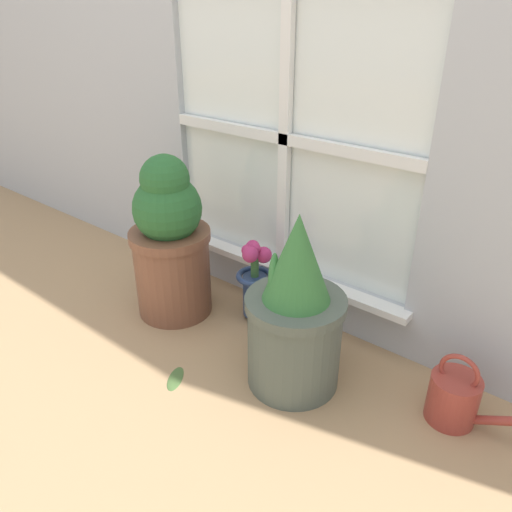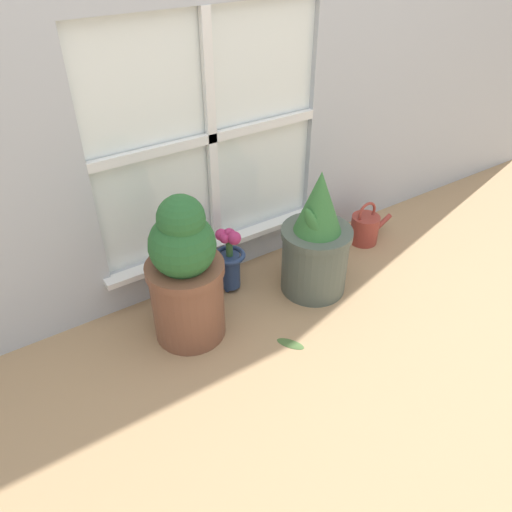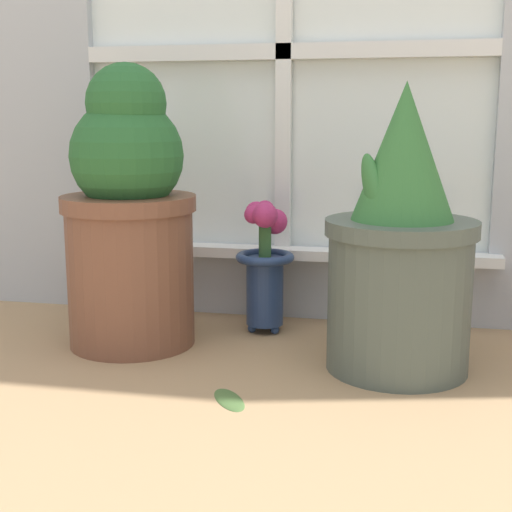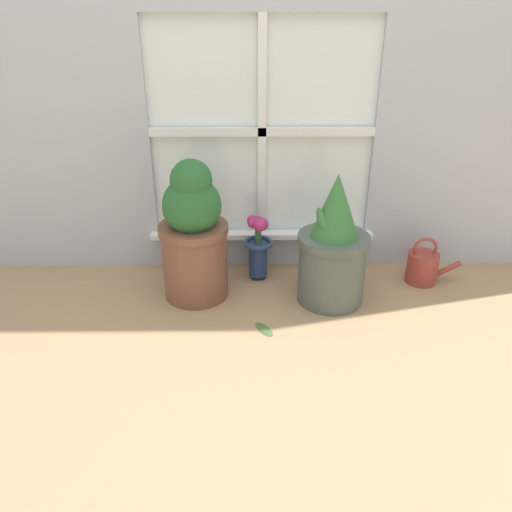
# 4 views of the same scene
# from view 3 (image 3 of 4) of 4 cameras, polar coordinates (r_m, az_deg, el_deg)

# --- Properties ---
(ground_plane) EXTENTS (10.00, 10.00, 0.00)m
(ground_plane) POSITION_cam_3_polar(r_m,az_deg,el_deg) (1.30, -1.74, -10.80)
(ground_plane) COLOR tan
(potted_plant_left) EXTENTS (0.28, 0.28, 0.59)m
(potted_plant_left) POSITION_cam_3_polar(r_m,az_deg,el_deg) (1.52, -10.14, 3.24)
(potted_plant_left) COLOR brown
(potted_plant_left) RESTS_ON ground_plane
(potted_plant_right) EXTENTS (0.29, 0.29, 0.55)m
(potted_plant_right) POSITION_cam_3_polar(r_m,az_deg,el_deg) (1.38, 11.48, 0.42)
(potted_plant_right) COLOR #4C564C
(potted_plant_right) RESTS_ON ground_plane
(flower_vase) EXTENTS (0.13, 0.13, 0.30)m
(flower_vase) POSITION_cam_3_polar(r_m,az_deg,el_deg) (1.61, 0.72, -0.55)
(flower_vase) COLOR navy
(flower_vase) RESTS_ON ground_plane
(fallen_leaf) EXTENTS (0.09, 0.12, 0.01)m
(fallen_leaf) POSITION_cam_3_polar(r_m,az_deg,el_deg) (1.26, -2.09, -11.28)
(fallen_leaf) COLOR #476633
(fallen_leaf) RESTS_ON ground_plane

